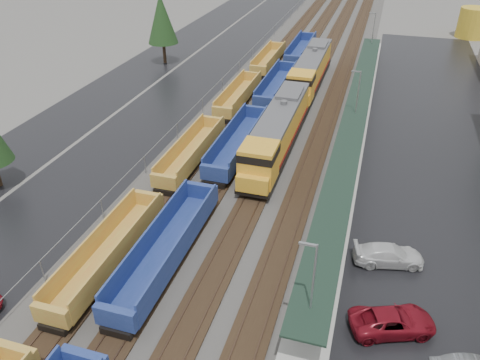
# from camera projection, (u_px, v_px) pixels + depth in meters

# --- Properties ---
(ballast_strip) EXTENTS (20.00, 160.00, 0.08)m
(ballast_strip) POSITION_uv_depth(u_px,v_px,m) (288.00, 99.00, 64.05)
(ballast_strip) COLOR #302D2B
(ballast_strip) RESTS_ON ground
(trackbed) EXTENTS (14.60, 160.00, 0.22)m
(trackbed) POSITION_uv_depth(u_px,v_px,m) (288.00, 98.00, 63.99)
(trackbed) COLOR black
(trackbed) RESTS_ON ground
(west_parking_lot) EXTENTS (10.00, 160.00, 0.02)m
(west_parking_lot) POSITION_uv_depth(u_px,v_px,m) (187.00, 88.00, 67.77)
(west_parking_lot) COLOR black
(west_parking_lot) RESTS_ON ground
(west_road) EXTENTS (9.00, 160.00, 0.02)m
(west_road) POSITION_uv_depth(u_px,v_px,m) (125.00, 81.00, 70.25)
(west_road) COLOR black
(west_road) RESTS_ON ground
(east_commuter_lot) EXTENTS (16.00, 100.00, 0.02)m
(east_commuter_lot) POSITION_uv_depth(u_px,v_px,m) (440.00, 150.00, 51.20)
(east_commuter_lot) COLOR black
(east_commuter_lot) RESTS_ON ground
(station_platform) EXTENTS (3.00, 80.00, 8.00)m
(station_platform) POSITION_uv_depth(u_px,v_px,m) (353.00, 133.00, 53.18)
(station_platform) COLOR #9E9B93
(station_platform) RESTS_ON ground
(chainlink_fence) EXTENTS (0.08, 160.04, 2.02)m
(chainlink_fence) POSITION_uv_depth(u_px,v_px,m) (219.00, 84.00, 64.30)
(chainlink_fence) COLOR gray
(chainlink_fence) RESTS_ON ground
(tree_west_far) EXTENTS (4.84, 4.84, 11.00)m
(tree_west_far) POSITION_uv_depth(u_px,v_px,m) (161.00, 19.00, 74.21)
(tree_west_far) COLOR #332316
(tree_west_far) RESTS_ON ground
(locomotive_lead) EXTENTS (3.25, 21.43, 4.85)m
(locomotive_lead) POSITION_uv_depth(u_px,v_px,m) (277.00, 132.00, 49.16)
(locomotive_lead) COLOR black
(locomotive_lead) RESTS_ON ground
(locomotive_trail) EXTENTS (3.25, 21.43, 4.85)m
(locomotive_trail) POSITION_uv_depth(u_px,v_px,m) (310.00, 71.00, 66.31)
(locomotive_trail) COLOR black
(locomotive_trail) RESTS_ON ground
(well_string_yellow) EXTENTS (2.59, 97.37, 2.30)m
(well_string_yellow) POSITION_uv_depth(u_px,v_px,m) (157.00, 194.00, 41.62)
(well_string_yellow) COLOR #C48036
(well_string_yellow) RESTS_ON ground
(well_string_blue) EXTENTS (2.85, 107.24, 2.52)m
(well_string_blue) POSITION_uv_depth(u_px,v_px,m) (209.00, 186.00, 42.60)
(well_string_blue) COLOR navy
(well_string_blue) RESTS_ON ground
(storage_tank) EXTENTS (5.59, 5.59, 5.59)m
(storage_tank) POSITION_uv_depth(u_px,v_px,m) (473.00, 23.00, 90.24)
(storage_tank) COLOR gold
(storage_tank) RESTS_ON ground
(parked_car_east_b) EXTENTS (4.31, 5.98, 1.51)m
(parked_car_east_b) POSITION_uv_depth(u_px,v_px,m) (392.00, 321.00, 29.69)
(parked_car_east_b) COLOR maroon
(parked_car_east_b) RESTS_ON ground
(parked_car_east_c) EXTENTS (3.30, 5.59, 1.52)m
(parked_car_east_c) POSITION_uv_depth(u_px,v_px,m) (389.00, 255.00, 35.15)
(parked_car_east_c) COLOR silver
(parked_car_east_c) RESTS_ON ground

